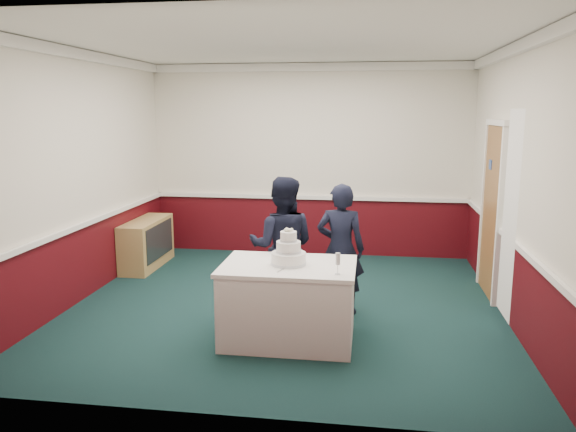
# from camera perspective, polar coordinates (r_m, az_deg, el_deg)

# --- Properties ---
(ground) EXTENTS (5.00, 5.00, 0.00)m
(ground) POSITION_cam_1_polar(r_m,az_deg,el_deg) (6.77, -0.25, -9.02)
(ground) COLOR #122D2B
(ground) RESTS_ON ground
(room_shell) EXTENTS (5.00, 5.00, 3.00)m
(room_shell) POSITION_cam_1_polar(r_m,az_deg,el_deg) (6.98, 1.13, 8.08)
(room_shell) COLOR silver
(room_shell) RESTS_ON ground
(sideboard) EXTENTS (0.41, 1.20, 0.70)m
(sideboard) POSITION_cam_1_polar(r_m,az_deg,el_deg) (8.54, -14.15, -2.71)
(sideboard) COLOR #9A7B4B
(sideboard) RESTS_ON ground
(cake_table) EXTENTS (1.32, 0.92, 0.79)m
(cake_table) POSITION_cam_1_polar(r_m,az_deg,el_deg) (5.67, 0.05, -8.71)
(cake_table) COLOR white
(cake_table) RESTS_ON ground
(wedding_cake) EXTENTS (0.35, 0.35, 0.36)m
(wedding_cake) POSITION_cam_1_polar(r_m,az_deg,el_deg) (5.52, 0.05, -3.82)
(wedding_cake) COLOR white
(wedding_cake) RESTS_ON cake_table
(cake_knife) EXTENTS (0.08, 0.21, 0.00)m
(cake_knife) POSITION_cam_1_polar(r_m,az_deg,el_deg) (5.36, -0.58, -5.45)
(cake_knife) COLOR silver
(cake_knife) RESTS_ON cake_table
(champagne_flute) EXTENTS (0.05, 0.05, 0.21)m
(champagne_flute) POSITION_cam_1_polar(r_m,az_deg,el_deg) (5.20, 5.09, -4.48)
(champagne_flute) COLOR silver
(champagne_flute) RESTS_ON cake_table
(person_man) EXTENTS (0.78, 0.61, 1.57)m
(person_man) POSITION_cam_1_polar(r_m,az_deg,el_deg) (6.28, -0.60, -3.11)
(person_man) COLOR black
(person_man) RESTS_ON ground
(person_woman) EXTENTS (0.57, 0.39, 1.49)m
(person_woman) POSITION_cam_1_polar(r_m,az_deg,el_deg) (6.37, 5.36, -3.34)
(person_woman) COLOR black
(person_woman) RESTS_ON ground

